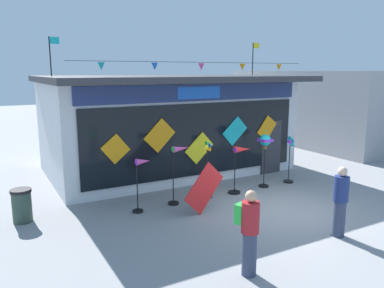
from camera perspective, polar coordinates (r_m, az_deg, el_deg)
name	(u,v)px	position (r m, az deg, el deg)	size (l,w,h in m)	color
ground_plane	(282,210)	(11.10, 13.31, -9.59)	(80.00, 80.00, 0.00)	gray
kite_shop_building	(167,123)	(14.87, -3.78, 3.23)	(9.22, 6.04, 5.04)	silver
wind_spinner_far_left	(141,176)	(10.48, -7.63, -4.73)	(0.54, 0.30, 1.51)	black
wind_spinner_left	(179,164)	(10.99, -2.02, -2.97)	(0.71, 0.32, 1.73)	black
wind_spinner_center_left	(208,165)	(11.52, 2.35, -3.18)	(0.32, 0.32, 1.78)	black
wind_spinner_center_right	(240,160)	(12.10, 7.22, -2.38)	(0.75, 0.39, 1.52)	black
wind_spinner_right	(265,145)	(12.73, 10.91, -0.08)	(0.39, 0.39, 1.79)	black
wind_spinner_far_right	(290,154)	(13.52, 14.52, -1.47)	(0.37, 0.34, 1.66)	black
person_near_camera	(340,201)	(9.55, 21.39, -8.02)	(0.34, 0.34, 1.68)	#333D56
person_mid_plaza	(249,231)	(7.36, 8.57, -12.77)	(0.40, 0.48, 1.68)	#333D56
trash_bin	(22,205)	(10.79, -24.19, -8.40)	(0.52, 0.52, 0.87)	#2D4238
display_kite_on_ground	(204,188)	(10.43, 1.86, -6.63)	(0.70, 0.03, 1.27)	red
neighbour_building	(337,105)	(23.18, 20.96, 5.43)	(7.79, 9.65, 3.84)	#99999E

